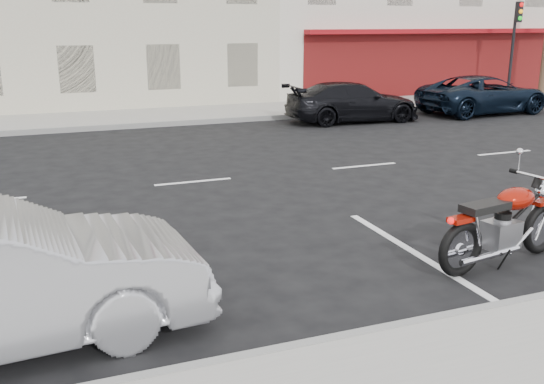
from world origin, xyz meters
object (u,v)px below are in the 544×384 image
(motorcycle, at_px, (544,217))
(car_far, at_px, (353,102))
(fire_hydrant, at_px, (477,89))
(suv_far, at_px, (484,95))
(traffic_light, at_px, (515,37))

(motorcycle, bearing_deg, car_far, 65.30)
(motorcycle, height_order, car_far, car_far)
(fire_hydrant, relative_size, car_far, 0.16)
(suv_far, height_order, car_far, suv_far)
(suv_far, bearing_deg, fire_hydrant, -38.61)
(suv_far, xyz_separation_m, car_far, (-5.26, 0.04, -0.03))
(motorcycle, xyz_separation_m, suv_far, (8.36, 11.38, 0.14))
(motorcycle, relative_size, suv_far, 0.48)
(fire_hydrant, bearing_deg, car_far, -159.33)
(traffic_light, distance_m, motorcycle, 18.42)
(car_far, bearing_deg, fire_hydrant, -66.67)
(traffic_light, relative_size, car_far, 0.85)
(fire_hydrant, xyz_separation_m, motorcycle, (-10.32, -14.15, 0.01))
(traffic_light, bearing_deg, motorcycle, -130.22)
(traffic_light, bearing_deg, fire_hydrant, 173.64)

